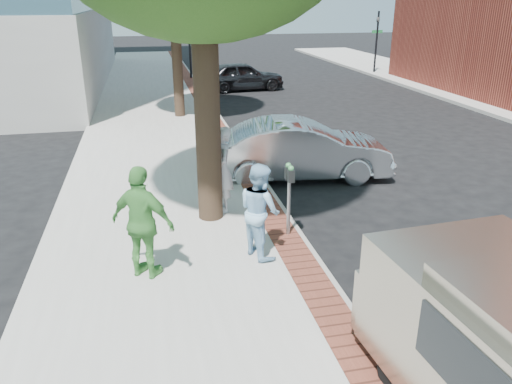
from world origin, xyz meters
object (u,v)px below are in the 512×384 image
object	(u,v)px
parking_meter	(289,185)
person_gray	(222,170)
bg_car	(242,76)
person_officer	(260,210)
sedan_silver	(300,150)
person_green	(143,223)

from	to	relation	value
parking_meter	person_gray	size ratio (longest dim) A/B	0.78
bg_car	parking_meter	bearing A→B (deg)	167.24
person_officer	sedan_silver	bearing A→B (deg)	-46.45
parking_meter	person_officer	bearing A→B (deg)	-138.17
bg_car	sedan_silver	bearing A→B (deg)	170.69
sedan_silver	bg_car	world-z (taller)	sedan_silver
sedan_silver	person_green	bearing A→B (deg)	145.29
sedan_silver	person_gray	bearing A→B (deg)	138.08
person_green	bg_car	bearing A→B (deg)	-72.84
parking_meter	person_gray	bearing A→B (deg)	125.41
person_officer	person_green	distance (m)	2.07
sedan_silver	bg_car	xyz separation A→B (m)	(1.07, 13.77, -0.05)
person_green	sedan_silver	bearing A→B (deg)	-98.95
parking_meter	person_officer	world-z (taller)	person_officer
parking_meter	sedan_silver	bearing A→B (deg)	69.52
person_gray	bg_car	bearing A→B (deg)	166.81
person_gray	bg_car	size ratio (longest dim) A/B	0.43
person_gray	sedan_silver	xyz separation A→B (m)	(2.41, 2.09, -0.31)
person_gray	sedan_silver	bearing A→B (deg)	130.10
person_officer	person_green	size ratio (longest dim) A/B	0.89
parking_meter	sedan_silver	world-z (taller)	parking_meter
parking_meter	bg_car	distance (m)	17.53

